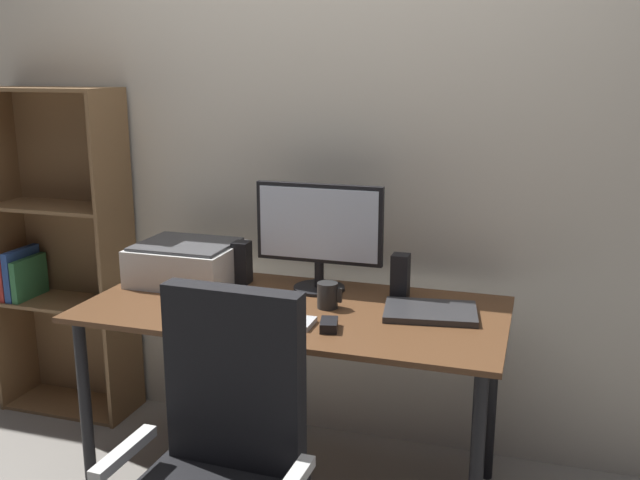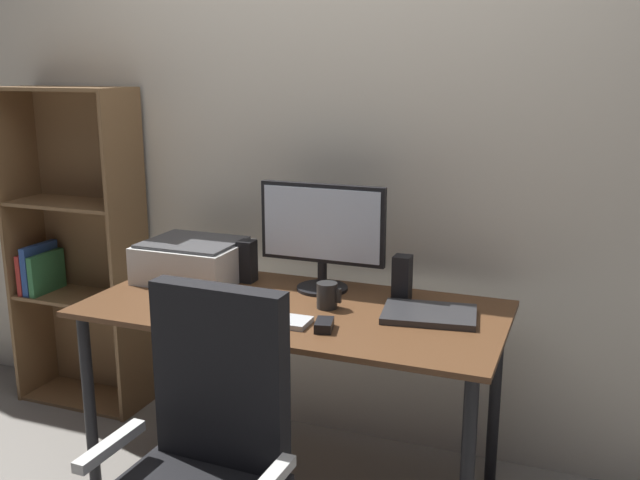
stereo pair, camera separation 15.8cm
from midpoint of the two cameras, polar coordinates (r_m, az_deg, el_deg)
The scene contains 11 objects.
back_wall at distance 2.96m, azimuth 3.45°, elevation 8.18°, with size 6.40×0.10×2.60m, color beige.
desk at distance 2.61m, azimuth -0.40°, elevation -7.11°, with size 1.52×0.73×0.74m.
monitor at distance 2.71m, azimuth 1.85°, elevation 0.77°, with size 0.50×0.20×0.42m.
keyboard at distance 2.43m, azimuth -2.27°, elevation -6.37°, with size 0.29×0.11×0.02m, color #B7BABC.
mouse at distance 2.36m, azimuth 2.28°, elevation -6.87°, with size 0.06×0.10×0.03m, color black.
coffee_mug at distance 2.55m, azimuth 2.37°, elevation -4.50°, with size 0.09×0.08×0.09m.
laptop at distance 2.51m, azimuth 10.58°, elevation -5.90°, with size 0.32×0.23×0.02m, color #2D2D30.
speaker_left at distance 2.86m, azimuth -4.32°, elevation -1.72°, with size 0.06×0.07×0.17m, color black.
speaker_right at distance 2.65m, azimuth 8.32°, elevation -3.06°, with size 0.06×0.07×0.17m, color black.
printer at distance 2.92m, azimuth -8.63°, elevation -1.63°, with size 0.40×0.34×0.16m.
bookshelf at distance 3.51m, azimuth -17.69°, elevation -0.87°, with size 0.62×0.28×1.50m.
Camera 2 is at (0.98, -2.24, 1.58)m, focal length 39.79 mm.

